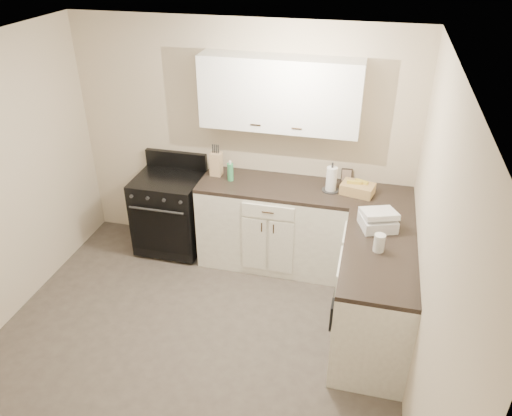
% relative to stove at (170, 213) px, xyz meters
% --- Properties ---
extents(floor, '(3.60, 3.60, 0.00)m').
position_rel_stove_xyz_m(floor, '(0.75, -1.48, -0.46)').
color(floor, '#473F38').
rests_on(floor, ground).
extents(ceiling, '(3.60, 3.60, 0.00)m').
position_rel_stove_xyz_m(ceiling, '(0.75, -1.48, 2.04)').
color(ceiling, white).
rests_on(ceiling, wall_back).
extents(wall_back, '(3.60, 0.00, 3.60)m').
position_rel_stove_xyz_m(wall_back, '(0.75, 0.32, 0.79)').
color(wall_back, beige).
rests_on(wall_back, ground).
extents(wall_right, '(0.00, 3.60, 3.60)m').
position_rel_stove_xyz_m(wall_right, '(2.55, -1.48, 0.79)').
color(wall_right, beige).
rests_on(wall_right, ground).
extents(base_cabinets_back, '(1.55, 0.60, 0.90)m').
position_rel_stove_xyz_m(base_cabinets_back, '(1.17, 0.02, -0.01)').
color(base_cabinets_back, white).
rests_on(base_cabinets_back, floor).
extents(base_cabinets_right, '(0.60, 1.90, 0.90)m').
position_rel_stove_xyz_m(base_cabinets_right, '(2.25, -0.63, -0.01)').
color(base_cabinets_right, white).
rests_on(base_cabinets_right, floor).
extents(countertop_back, '(1.55, 0.60, 0.04)m').
position_rel_stove_xyz_m(countertop_back, '(1.17, 0.02, 0.46)').
color(countertop_back, black).
rests_on(countertop_back, base_cabinets_back).
extents(countertop_right, '(0.60, 1.90, 0.04)m').
position_rel_stove_xyz_m(countertop_right, '(2.25, -0.63, 0.46)').
color(countertop_right, black).
rests_on(countertop_right, base_cabinets_right).
extents(upper_cabinets, '(1.55, 0.30, 0.70)m').
position_rel_stove_xyz_m(upper_cabinets, '(1.17, 0.18, 1.38)').
color(upper_cabinets, white).
rests_on(upper_cabinets, wall_back).
extents(stove, '(0.70, 0.60, 0.85)m').
position_rel_stove_xyz_m(stove, '(0.00, 0.00, 0.00)').
color(stove, black).
rests_on(stove, floor).
extents(knife_block, '(0.12, 0.11, 0.25)m').
position_rel_stove_xyz_m(knife_block, '(0.53, 0.11, 0.61)').
color(knife_block, '#D0B380').
rests_on(knife_block, countertop_back).
extents(paper_towel, '(0.13, 0.13, 0.25)m').
position_rel_stove_xyz_m(paper_towel, '(1.74, 0.04, 0.61)').
color(paper_towel, white).
rests_on(paper_towel, countertop_back).
extents(soap_bottle, '(0.07, 0.07, 0.19)m').
position_rel_stove_xyz_m(soap_bottle, '(0.70, 0.02, 0.57)').
color(soap_bottle, '#399458').
rests_on(soap_bottle, countertop_back).
extents(picture_frame, '(0.11, 0.04, 0.14)m').
position_rel_stove_xyz_m(picture_frame, '(1.87, 0.28, 0.55)').
color(picture_frame, black).
rests_on(picture_frame, countertop_back).
extents(wicker_basket, '(0.35, 0.27, 0.10)m').
position_rel_stove_xyz_m(wicker_basket, '(2.00, 0.04, 0.53)').
color(wicker_basket, tan).
rests_on(wicker_basket, countertop_right).
extents(countertop_grill, '(0.36, 0.35, 0.11)m').
position_rel_stove_xyz_m(countertop_grill, '(2.21, -0.55, 0.53)').
color(countertop_grill, silver).
rests_on(countertop_grill, countertop_right).
extents(glass_jar, '(0.12, 0.12, 0.15)m').
position_rel_stove_xyz_m(glass_jar, '(2.23, -0.91, 0.56)').
color(glass_jar, silver).
rests_on(glass_jar, countertop_right).
extents(oven_mitt_near, '(0.02, 0.14, 0.24)m').
position_rel_stove_xyz_m(oven_mitt_near, '(1.93, -1.29, 0.06)').
color(oven_mitt_near, black).
rests_on(oven_mitt_near, base_cabinets_right).
extents(oven_mitt_far, '(0.02, 0.13, 0.23)m').
position_rel_stove_xyz_m(oven_mitt_far, '(1.93, -0.99, -0.02)').
color(oven_mitt_far, black).
rests_on(oven_mitt_far, base_cabinets_right).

